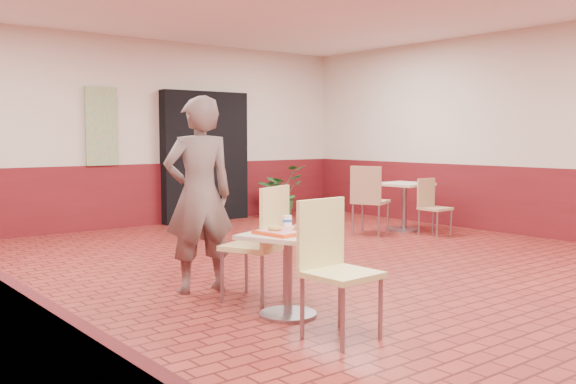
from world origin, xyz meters
TOP-DOWN VIEW (x-y plane):
  - room_shell at (0.00, 0.00)m, footprint 8.01×10.01m
  - wainscot_band at (0.00, 0.00)m, footprint 8.00×10.00m
  - corridor_doorway at (1.20, 4.88)m, footprint 1.60×0.22m
  - promo_poster at (-0.60, 4.94)m, footprint 0.50×0.03m
  - main_table at (-1.35, -0.55)m, footprint 0.64×0.64m
  - chair_main_front at (-1.44, -1.17)m, footprint 0.49×0.49m
  - chair_main_back at (-1.25, -0.06)m, footprint 0.62×0.62m
  - customer at (-1.49, 0.60)m, footprint 0.73×0.56m
  - serving_tray at (-1.35, -0.55)m, footprint 0.47×0.36m
  - ring_donut at (-1.46, -0.53)m, footprint 0.14×0.14m
  - long_john_donut at (-1.28, -0.63)m, footprint 0.14×0.11m
  - paper_cup at (-1.26, -0.43)m, footprint 0.08×0.08m
  - second_table at (3.01, 2.02)m, footprint 0.69×0.69m
  - chair_second_left at (2.25, 2.04)m, footprint 0.62×0.62m
  - chair_second_front at (2.98, 1.47)m, footprint 0.39×0.39m
  - potted_plant at (2.45, 4.40)m, footprint 0.95×0.86m

SIDE VIEW (x-z plane):
  - main_table at x=-1.35m, z-range 0.12..0.79m
  - chair_second_front at x=2.98m, z-range 0.05..0.88m
  - potted_plant at x=2.45m, z-range 0.00..0.94m
  - second_table at x=3.01m, z-range 0.13..0.86m
  - wainscot_band at x=0.00m, z-range 0.00..1.00m
  - chair_main_front at x=-1.44m, z-range 0.06..1.05m
  - chair_second_left at x=2.25m, z-range 0.06..1.08m
  - chair_main_back at x=-1.25m, z-range 0.06..1.08m
  - serving_tray at x=-1.35m, z-range 0.68..0.70m
  - ring_donut at x=-1.46m, z-range 0.70..0.74m
  - long_john_donut at x=-1.28m, z-range 0.70..0.74m
  - paper_cup at x=-1.26m, z-range 0.71..0.80m
  - customer at x=-1.49m, z-range 0.00..1.81m
  - corridor_doorway at x=1.20m, z-range 0.00..2.20m
  - room_shell at x=0.00m, z-range 0.00..3.00m
  - promo_poster at x=-0.60m, z-range 1.00..2.20m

